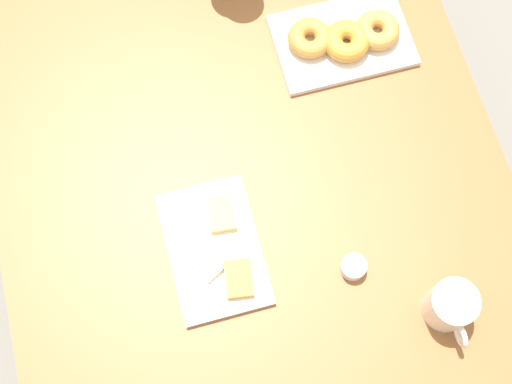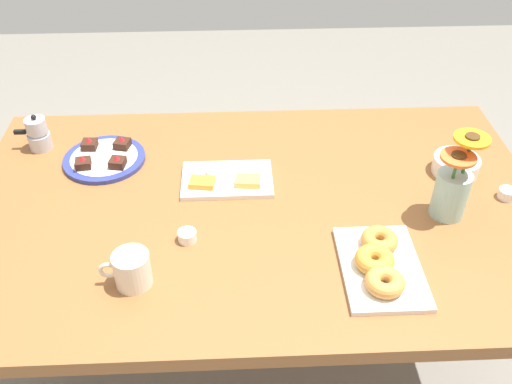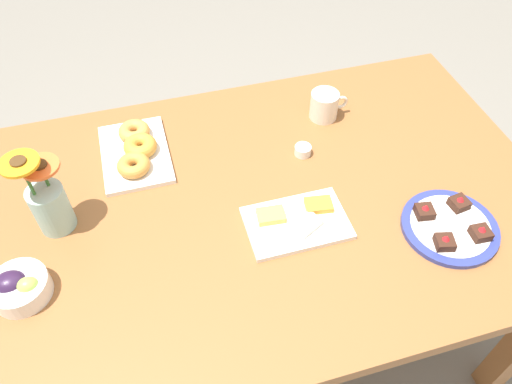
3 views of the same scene
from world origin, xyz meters
TOP-DOWN VIEW (x-y plane):
  - ground_plane at (0.00, 0.00)m, footprint 6.00×6.00m
  - dining_table at (0.00, 0.00)m, footprint 1.60×1.00m
  - coffee_mug at (0.30, 0.28)m, footprint 0.12×0.09m
  - cheese_platter at (0.08, -0.10)m, footprint 0.26×0.17m
  - croissant_platter at (-0.28, 0.26)m, footprint 0.19×0.28m
  - jam_cup_honey at (0.18, 0.14)m, footprint 0.05×0.05m

SIDE VIEW (x-z plane):
  - ground_plane at x=0.00m, z-range 0.00..0.00m
  - dining_table at x=0.00m, z-range 0.28..1.02m
  - cheese_platter at x=0.08m, z-range 0.73..0.77m
  - jam_cup_honey at x=0.18m, z-range 0.74..0.77m
  - croissant_platter at x=-0.28m, z-range 0.73..0.79m
  - coffee_mug at x=0.30m, z-range 0.74..0.83m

